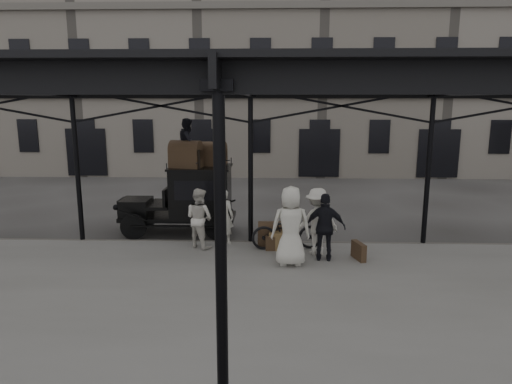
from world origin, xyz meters
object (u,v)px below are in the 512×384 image
(porter_left, at_px, (224,216))
(bicycle, at_px, (287,231))
(steamer_trunk_platform, at_px, (272,235))
(taxi, at_px, (191,197))
(porter_official, at_px, (325,227))
(steamer_trunk_roof_near, at_px, (186,156))

(porter_left, bearing_deg, bicycle, 178.30)
(steamer_trunk_platform, bearing_deg, bicycle, -36.67)
(taxi, distance_m, porter_left, 1.88)
(taxi, height_order, porter_official, taxi)
(steamer_trunk_roof_near, height_order, steamer_trunk_platform, steamer_trunk_roof_near)
(bicycle, relative_size, steamer_trunk_roof_near, 2.09)
(bicycle, bearing_deg, steamer_trunk_roof_near, 55.56)
(porter_left, distance_m, bicycle, 1.88)
(porter_left, xyz_separation_m, steamer_trunk_platform, (1.39, -0.19, -0.50))
(porter_left, height_order, steamer_trunk_roof_near, steamer_trunk_roof_near)
(taxi, distance_m, porter_official, 4.81)
(steamer_trunk_roof_near, bearing_deg, bicycle, -15.49)
(steamer_trunk_platform, bearing_deg, taxi, 146.85)
(porter_official, relative_size, steamer_trunk_roof_near, 1.86)
(porter_left, bearing_deg, steamer_trunk_roof_near, -29.92)
(taxi, xyz_separation_m, steamer_trunk_roof_near, (-0.08, -0.25, 1.32))
(steamer_trunk_roof_near, xyz_separation_m, steamer_trunk_platform, (2.65, -1.37, -2.08))
(steamer_trunk_platform, bearing_deg, steamer_trunk_roof_near, 151.71)
(porter_left, height_order, bicycle, porter_left)
(porter_official, xyz_separation_m, steamer_trunk_roof_near, (-4.00, 2.54, 1.50))
(porter_official, height_order, steamer_trunk_roof_near, steamer_trunk_roof_near)
(taxi, bearing_deg, steamer_trunk_platform, -32.24)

